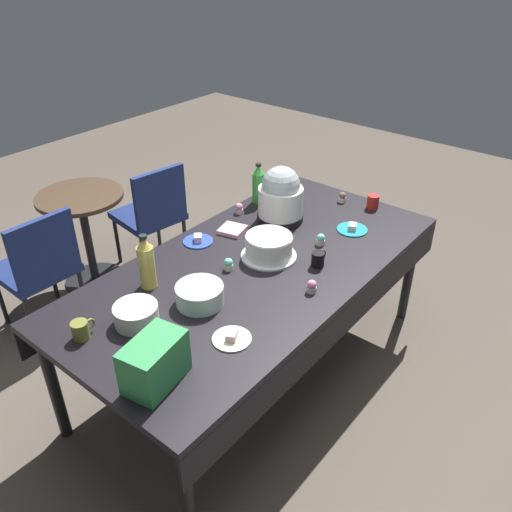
{
  "coord_description": "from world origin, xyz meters",
  "views": [
    {
      "loc": [
        -1.83,
        -1.48,
        2.27
      ],
      "look_at": [
        0.0,
        0.0,
        0.8
      ],
      "focal_mm": 36.65,
      "sensor_mm": 36.0,
      "label": 1
    }
  ],
  "objects_px": {
    "maroon_chair_left": "(39,264)",
    "round_cafe_table": "(85,223)",
    "cupcake_vanilla": "(312,286)",
    "cupcake_lemon": "(239,209)",
    "cupcake_berry": "(228,264)",
    "coffee_mug_tan": "(288,189)",
    "dessert_plate_cobalt": "(198,240)",
    "coffee_mug_red": "(373,201)",
    "cupcake_mint": "(342,197)",
    "coffee_mug_olive": "(81,330)",
    "maroon_chair_right": "(153,211)",
    "dessert_plate_teal": "(352,229)",
    "coffee_mug_black": "(318,259)",
    "dessert_plate_cream": "(232,338)",
    "slow_cooker": "(281,196)",
    "ceramic_snack_bowl": "(136,315)",
    "glass_salad_bowl": "(200,295)",
    "cupcake_rose": "(321,240)",
    "frosted_layer_cake": "(269,247)",
    "soda_bottle_ginger_ale": "(146,263)",
    "soda_bottle_lime_soda": "(258,185)",
    "potluck_table": "(256,273)",
    "soda_carton": "(155,362)"
  },
  "relations": [
    {
      "from": "cupcake_rose",
      "to": "frosted_layer_cake",
      "type": "bearing_deg",
      "value": 152.91
    },
    {
      "from": "cupcake_berry",
      "to": "round_cafe_table",
      "type": "height_order",
      "value": "cupcake_berry"
    },
    {
      "from": "maroon_chair_left",
      "to": "round_cafe_table",
      "type": "height_order",
      "value": "maroon_chair_left"
    },
    {
      "from": "cupcake_mint",
      "to": "cupcake_berry",
      "type": "distance_m",
      "value": 1.08
    },
    {
      "from": "coffee_mug_tan",
      "to": "dessert_plate_cobalt",
      "type": "bearing_deg",
      "value": 178.09
    },
    {
      "from": "cupcake_rose",
      "to": "soda_carton",
      "type": "height_order",
      "value": "soda_carton"
    },
    {
      "from": "cupcake_vanilla",
      "to": "cupcake_lemon",
      "type": "bearing_deg",
      "value": 63.29
    },
    {
      "from": "ceramic_snack_bowl",
      "to": "coffee_mug_tan",
      "type": "height_order",
      "value": "ceramic_snack_bowl"
    },
    {
      "from": "dessert_plate_teal",
      "to": "coffee_mug_black",
      "type": "bearing_deg",
      "value": -173.25
    },
    {
      "from": "maroon_chair_left",
      "to": "round_cafe_table",
      "type": "distance_m",
      "value": 0.55
    },
    {
      "from": "soda_bottle_lime_soda",
      "to": "dessert_plate_cobalt",
      "type": "bearing_deg",
      "value": -174.91
    },
    {
      "from": "soda_bottle_ginger_ale",
      "to": "cupcake_rose",
      "type": "bearing_deg",
      "value": -26.75
    },
    {
      "from": "dessert_plate_teal",
      "to": "coffee_mug_tan",
      "type": "height_order",
      "value": "coffee_mug_tan"
    },
    {
      "from": "glass_salad_bowl",
      "to": "maroon_chair_left",
      "type": "bearing_deg",
      "value": 95.0
    },
    {
      "from": "coffee_mug_olive",
      "to": "maroon_chair_right",
      "type": "relative_size",
      "value": 0.13
    },
    {
      "from": "soda_bottle_ginger_ale",
      "to": "round_cafe_table",
      "type": "distance_m",
      "value": 1.38
    },
    {
      "from": "dessert_plate_cream",
      "to": "maroon_chair_left",
      "type": "xyz_separation_m",
      "value": [
        -0.01,
        1.61,
        -0.27
      ]
    },
    {
      "from": "soda_bottle_ginger_ale",
      "to": "dessert_plate_cobalt",
      "type": "bearing_deg",
      "value": 13.85
    },
    {
      "from": "coffee_mug_black",
      "to": "cupcake_vanilla",
      "type": "bearing_deg",
      "value": -154.13
    },
    {
      "from": "glass_salad_bowl",
      "to": "dessert_plate_cobalt",
      "type": "xyz_separation_m",
      "value": [
        0.41,
        0.41,
        -0.04
      ]
    },
    {
      "from": "dessert_plate_cobalt",
      "to": "coffee_mug_tan",
      "type": "relative_size",
      "value": 1.45
    },
    {
      "from": "dessert_plate_cream",
      "to": "maroon_chair_right",
      "type": "distance_m",
      "value": 1.88
    },
    {
      "from": "coffee_mug_olive",
      "to": "round_cafe_table",
      "type": "bearing_deg",
      "value": 55.83
    },
    {
      "from": "frosted_layer_cake",
      "to": "coffee_mug_red",
      "type": "relative_size",
      "value": 2.66
    },
    {
      "from": "soda_bottle_lime_soda",
      "to": "maroon_chair_right",
      "type": "distance_m",
      "value": 0.95
    },
    {
      "from": "cupcake_rose",
      "to": "round_cafe_table",
      "type": "xyz_separation_m",
      "value": [
        -0.44,
        1.69,
        -0.28
      ]
    },
    {
      "from": "cupcake_vanilla",
      "to": "cupcake_berry",
      "type": "bearing_deg",
      "value": 103.41
    },
    {
      "from": "frosted_layer_cake",
      "to": "slow_cooker",
      "type": "bearing_deg",
      "value": 28.59
    },
    {
      "from": "cupcake_vanilla",
      "to": "cupcake_rose",
      "type": "bearing_deg",
      "value": 27.57
    },
    {
      "from": "coffee_mug_red",
      "to": "dessert_plate_cobalt",
      "type": "bearing_deg",
      "value": 150.93
    },
    {
      "from": "dessert_plate_teal",
      "to": "dessert_plate_cobalt",
      "type": "distance_m",
      "value": 0.92
    },
    {
      "from": "potluck_table",
      "to": "glass_salad_bowl",
      "type": "relative_size",
      "value": 9.5
    },
    {
      "from": "slow_cooker",
      "to": "ceramic_snack_bowl",
      "type": "bearing_deg",
      "value": -175.78
    },
    {
      "from": "potluck_table",
      "to": "cupcake_berry",
      "type": "distance_m",
      "value": 0.18
    },
    {
      "from": "slow_cooker",
      "to": "cupcake_vanilla",
      "type": "xyz_separation_m",
      "value": [
        -0.51,
        -0.57,
        -0.13
      ]
    },
    {
      "from": "dessert_plate_cream",
      "to": "soda_bottle_ginger_ale",
      "type": "distance_m",
      "value": 0.61
    },
    {
      "from": "ceramic_snack_bowl",
      "to": "cupcake_vanilla",
      "type": "height_order",
      "value": "ceramic_snack_bowl"
    },
    {
      "from": "cupcake_vanilla",
      "to": "cupcake_berry",
      "type": "xyz_separation_m",
      "value": [
        -0.11,
        0.45,
        0.0
      ]
    },
    {
      "from": "coffee_mug_red",
      "to": "cupcake_mint",
      "type": "bearing_deg",
      "value": 104.2
    },
    {
      "from": "potluck_table",
      "to": "maroon_chair_left",
      "type": "bearing_deg",
      "value": 112.85
    },
    {
      "from": "frosted_layer_cake",
      "to": "coffee_mug_black",
      "type": "relative_size",
      "value": 2.83
    },
    {
      "from": "potluck_table",
      "to": "coffee_mug_tan",
      "type": "distance_m",
      "value": 0.9
    },
    {
      "from": "cupcake_rose",
      "to": "cupcake_berry",
      "type": "xyz_separation_m",
      "value": [
        -0.52,
        0.24,
        0.0
      ]
    },
    {
      "from": "potluck_table",
      "to": "soda_bottle_lime_soda",
      "type": "height_order",
      "value": "soda_bottle_lime_soda"
    },
    {
      "from": "cupcake_berry",
      "to": "glass_salad_bowl",
      "type": "bearing_deg",
      "value": -163.97
    },
    {
      "from": "coffee_mug_red",
      "to": "slow_cooker",
      "type": "bearing_deg",
      "value": 144.68
    },
    {
      "from": "cupcake_vanilla",
      "to": "ceramic_snack_bowl",
      "type": "bearing_deg",
      "value": 145.36
    },
    {
      "from": "cupcake_berry",
      "to": "cupcake_lemon",
      "type": "xyz_separation_m",
      "value": [
        0.52,
        0.38,
        0.0
      ]
    },
    {
      "from": "cupcake_mint",
      "to": "soda_bottle_ginger_ale",
      "type": "xyz_separation_m",
      "value": [
        -1.44,
        0.25,
        0.1
      ]
    },
    {
      "from": "soda_carton",
      "to": "maroon_chair_left",
      "type": "distance_m",
      "value": 1.62
    }
  ]
}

